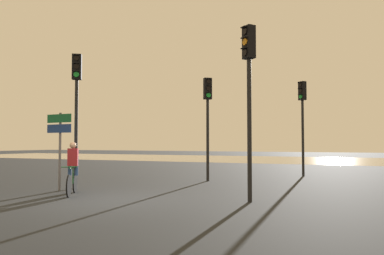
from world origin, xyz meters
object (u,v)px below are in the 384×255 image
(traffic_light_far_right, at_px, (302,110))
(cyclist, at_px, (73,168))
(direction_sign_post, at_px, (59,137))
(traffic_light_near_left, at_px, (77,95))
(traffic_light_center, at_px, (208,109))
(traffic_light_near_right, at_px, (249,80))

(traffic_light_far_right, relative_size, cyclist, 2.81)
(traffic_light_far_right, distance_m, direction_sign_post, 11.27)
(traffic_light_near_left, relative_size, direction_sign_post, 1.82)
(traffic_light_center, xyz_separation_m, cyclist, (-2.35, -5.52, -2.20))
(cyclist, bearing_deg, direction_sign_post, -58.37)
(traffic_light_center, bearing_deg, direction_sign_post, 17.47)
(traffic_light_center, xyz_separation_m, traffic_light_far_right, (3.38, 3.91, 0.14))
(traffic_light_far_right, bearing_deg, traffic_light_center, 83.95)
(traffic_light_center, bearing_deg, traffic_light_far_right, -169.21)
(traffic_light_near_left, xyz_separation_m, traffic_light_near_right, (6.37, -0.55, 0.03))
(traffic_light_far_right, xyz_separation_m, cyclist, (-5.74, -9.43, -2.34))
(traffic_light_center, height_order, cyclist, traffic_light_center)
(traffic_light_near_right, height_order, traffic_light_far_right, traffic_light_near_right)
(traffic_light_center, height_order, traffic_light_far_right, traffic_light_far_right)
(traffic_light_center, bearing_deg, cyclist, 28.57)
(traffic_light_near_right, height_order, cyclist, traffic_light_near_right)
(traffic_light_near_left, relative_size, traffic_light_far_right, 1.04)
(traffic_light_near_left, bearing_deg, direction_sign_post, 53.07)
(direction_sign_post, xyz_separation_m, cyclist, (1.03, -0.53, -0.97))
(traffic_light_center, relative_size, traffic_light_far_right, 0.95)
(traffic_light_near_left, bearing_deg, traffic_light_near_right, 142.24)
(traffic_light_near_right, xyz_separation_m, direction_sign_post, (-6.43, -0.19, -1.51))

